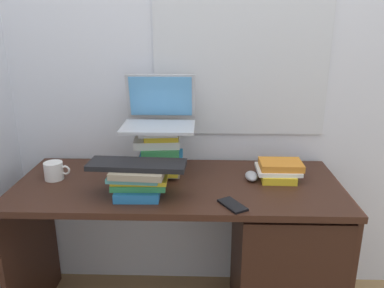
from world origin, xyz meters
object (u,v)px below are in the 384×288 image
Objects in this scene: laptop at (159,114)px; keyboard at (137,165)px; computer_mouse at (251,176)px; mug at (54,171)px; book_stack_keyboard_riser at (138,181)px; book_stack_tall at (159,153)px; cell_phone at (232,205)px; book_stack_side at (279,170)px; desk at (259,251)px.

laptop reaches higher than keyboard.
mug reaches higher than computer_mouse.
book_stack_tall is at bearing 76.15° from book_stack_keyboard_riser.
computer_mouse reaches higher than cell_phone.
desk is at bearing -133.69° from book_stack_side.
mug reaches higher than cell_phone.
mug is (-1.09, -0.04, -0.00)m from book_stack_side.
book_stack_keyboard_riser is 1.16× the size of book_stack_side.
computer_mouse is 0.96m from mug.
book_stack_keyboard_riser reaches higher than book_stack_side.
book_stack_tall reaches higher than mug.
book_stack_side is at bearing -9.40° from laptop.
mug is (-1.00, 0.05, 0.40)m from desk.
computer_mouse is (0.45, -0.06, -0.09)m from book_stack_tall.
mug is at bearing -177.80° from book_stack_side.
book_stack_side is 0.69m from keyboard.
laptop is at bearing 170.60° from book_stack_side.
desk is 0.84m from laptop.
mug is (-0.96, -0.02, 0.03)m from computer_mouse.
desk is 0.71m from book_stack_keyboard_riser.
book_stack_side reaches higher than desk.
book_stack_side reaches higher than computer_mouse.
book_stack_tall is at bearing 175.89° from book_stack_side.
book_stack_keyboard_riser is at bearing -167.85° from desk.
desk is at bearing -2.84° from mug.
keyboard is (-0.65, -0.21, 0.10)m from book_stack_side.
keyboard is (-0.07, -0.25, 0.03)m from book_stack_tall.
book_stack_side is at bearing 46.31° from desk.
book_stack_tall is 1.96× the size of mug.
mug is at bearing 158.75° from book_stack_keyboard_riser.
laptop is 0.60m from cell_phone.
book_stack_tall reaches higher than keyboard.
book_stack_tall reaches higher than desk.
book_stack_tall is at bearing 9.50° from mug.
cell_phone is at bearing -17.23° from mug.
cell_phone is (0.34, -0.40, -0.29)m from laptop.
keyboard is at bearing -161.98° from book_stack_side.
book_stack_tall is (-0.50, 0.13, 0.47)m from desk.
mug is at bearing -164.53° from laptop.
cell_phone is at bearing -9.31° from keyboard.
desk is at bearing -58.37° from computer_mouse.
book_stack_keyboard_riser is at bearing -159.25° from computer_mouse.
mug is at bearing 161.90° from keyboard.
book_stack_tall is 0.26m from keyboard.
keyboard is at bearing -21.38° from mug.
book_stack_tall is at bearing -90.01° from laptop.
laptop is at bearing 99.19° from cell_phone.
book_stack_tall is 0.70× the size of laptop.
book_stack_side is (0.59, -0.04, -0.07)m from book_stack_tall.
computer_mouse is at bearing 23.90° from keyboard.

